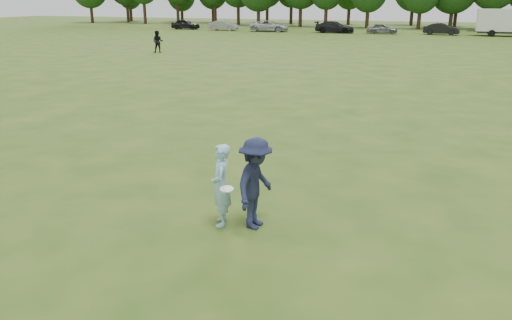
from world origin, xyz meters
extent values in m
plane|color=#294B15|center=(0.00, 0.00, 0.00)|extent=(200.00, 200.00, 0.00)
imported|color=#96CCE9|center=(-0.81, 0.33, 0.85)|extent=(0.62, 0.73, 1.70)
imported|color=#1B203B|center=(-0.11, 0.46, 0.93)|extent=(0.79, 1.26, 1.87)
imported|color=black|center=(-20.02, 29.28, 0.92)|extent=(1.06, 0.94, 1.84)
imported|color=black|center=(-34.10, 60.00, 0.72)|extent=(4.33, 1.98, 1.44)
imported|color=gray|center=(-27.65, 59.45, 0.69)|extent=(4.26, 1.64, 1.38)
imported|color=#B9BABE|center=(-20.58, 59.38, 0.75)|extent=(5.58, 2.94, 1.50)
imported|color=black|center=(-11.55, 59.90, 0.75)|extent=(5.27, 2.32, 1.50)
imported|color=slate|center=(-5.34, 60.19, 0.67)|extent=(4.11, 2.06, 1.34)
imported|color=black|center=(1.93, 60.94, 0.72)|extent=(4.48, 1.89, 1.44)
cylinder|color=white|center=(-0.55, 0.04, 0.91)|extent=(0.33, 0.33, 0.07)
cube|color=black|center=(9.91, 61.13, 0.50)|extent=(7.60, 2.30, 0.25)
cylinder|color=black|center=(7.71, 59.88, 0.40)|extent=(0.80, 0.25, 0.80)
cylinder|color=black|center=(7.71, 62.38, 0.40)|extent=(0.80, 0.25, 0.80)
cube|color=#333333|center=(5.51, 61.13, 0.55)|extent=(1.20, 0.15, 0.12)
cylinder|color=#332114|center=(-60.68, 72.20, 1.81)|extent=(0.56, 0.56, 3.63)
cylinder|color=#332114|center=(-55.50, 76.37, 2.06)|extent=(0.56, 0.56, 4.13)
cylinder|color=#332114|center=(-49.35, 72.76, 2.09)|extent=(0.56, 0.56, 4.18)
cylinder|color=#332114|center=(-44.47, 76.22, 2.13)|extent=(0.56, 0.56, 4.26)
cylinder|color=#332114|center=(-37.59, 77.79, 1.96)|extent=(0.56, 0.56, 3.91)
cylinder|color=#332114|center=(-32.29, 76.03, 1.92)|extent=(0.56, 0.56, 3.83)
cylinder|color=#332114|center=(-27.39, 73.06, 1.63)|extent=(0.56, 0.56, 3.25)
cylinder|color=#332114|center=(-20.22, 73.48, 1.86)|extent=(0.56, 0.56, 3.71)
cylinder|color=#332114|center=(-15.90, 73.09, 1.73)|extent=(0.56, 0.56, 3.46)
cylinder|color=#332114|center=(-9.32, 72.95, 1.57)|extent=(0.56, 0.56, 3.14)
cylinder|color=#332114|center=(-1.61, 72.69, 1.51)|extent=(0.56, 0.56, 3.01)
cylinder|color=#332114|center=(2.83, 75.07, 1.61)|extent=(0.56, 0.56, 3.23)
cylinder|color=#332114|center=(8.24, 74.97, 1.88)|extent=(0.56, 0.56, 3.77)
cylinder|color=#332114|center=(-58.26, 81.41, 1.49)|extent=(0.56, 0.56, 2.97)
cylinder|color=#332114|center=(-47.10, 82.53, 1.36)|extent=(0.56, 0.56, 2.73)
cylinder|color=#332114|center=(-39.55, 80.93, 1.63)|extent=(0.56, 0.56, 3.25)
cylinder|color=#332114|center=(-29.72, 83.93, 1.81)|extent=(0.56, 0.56, 3.62)
cylinder|color=#332114|center=(-24.24, 81.39, 1.80)|extent=(0.56, 0.56, 3.61)
cylinder|color=#332114|center=(-13.94, 81.92, 1.65)|extent=(0.56, 0.56, 3.29)
cylinder|color=#332114|center=(-3.49, 83.39, 1.64)|extent=(0.56, 0.56, 3.28)
cylinder|color=#332114|center=(3.45, 81.85, 1.56)|extent=(0.56, 0.56, 3.11)
camera|label=1|loc=(3.19, -8.17, 4.43)|focal=35.00mm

